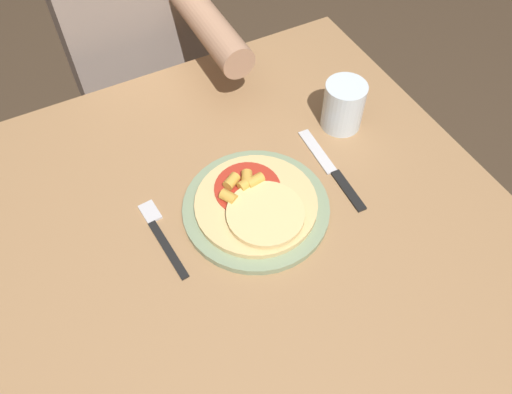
% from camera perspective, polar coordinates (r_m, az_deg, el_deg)
% --- Properties ---
extents(ground_plane, '(8.00, 8.00, 0.00)m').
position_cam_1_polar(ground_plane, '(1.54, -0.45, -18.89)').
color(ground_plane, '#423323').
extents(dining_table, '(0.94, 0.97, 0.73)m').
position_cam_1_polar(dining_table, '(0.97, -0.68, -7.88)').
color(dining_table, '#9E754C').
rests_on(dining_table, ground_plane).
extents(plate, '(0.27, 0.27, 0.01)m').
position_cam_1_polar(plate, '(0.90, 0.00, -1.25)').
color(plate, gray).
rests_on(plate, dining_table).
extents(pizza, '(0.22, 0.22, 0.04)m').
position_cam_1_polar(pizza, '(0.88, 0.07, -0.77)').
color(pizza, '#DBBC7A').
rests_on(pizza, plate).
extents(fork, '(0.03, 0.18, 0.00)m').
position_cam_1_polar(fork, '(0.89, -10.87, -4.13)').
color(fork, black).
rests_on(fork, dining_table).
extents(knife, '(0.03, 0.22, 0.00)m').
position_cam_1_polar(knife, '(0.97, 8.69, 3.06)').
color(knife, black).
rests_on(knife, dining_table).
extents(drinking_glass, '(0.08, 0.08, 0.10)m').
position_cam_1_polar(drinking_glass, '(1.02, 9.96, 10.26)').
color(drinking_glass, silver).
rests_on(drinking_glass, dining_table).
extents(person_diner, '(0.35, 0.52, 1.16)m').
position_cam_1_polar(person_diner, '(1.39, -13.50, 17.34)').
color(person_diner, '#2D2D38').
rests_on(person_diner, ground_plane).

